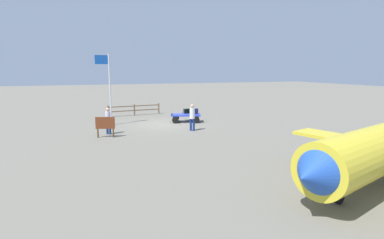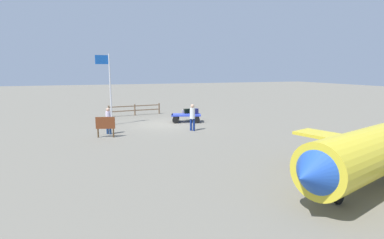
# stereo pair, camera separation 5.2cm
# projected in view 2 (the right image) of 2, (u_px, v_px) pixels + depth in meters

# --- Properties ---
(ground_plane) EXTENTS (120.00, 120.00, 0.00)m
(ground_plane) POSITION_uv_depth(u_px,v_px,m) (165.00, 124.00, 21.45)
(ground_plane) COLOR slate
(luggage_cart) EXTENTS (2.34, 1.71, 0.58)m
(luggage_cart) POSITION_uv_depth(u_px,v_px,m) (186.00, 116.00, 22.19)
(luggage_cart) COLOR #2D40B9
(luggage_cart) RESTS_ON ground
(suitcase_dark) EXTENTS (0.64, 0.37, 0.33)m
(suitcase_dark) POSITION_uv_depth(u_px,v_px,m) (188.00, 111.00, 22.70)
(suitcase_dark) COLOR black
(suitcase_dark) RESTS_ON luggage_cart
(suitcase_navy) EXTENTS (0.57, 0.35, 0.24)m
(suitcase_navy) POSITION_uv_depth(u_px,v_px,m) (185.00, 111.00, 22.78)
(suitcase_navy) COLOR gray
(suitcase_navy) RESTS_ON luggage_cart
(suitcase_olive) EXTENTS (0.57, 0.39, 0.40)m
(suitcase_olive) POSITION_uv_depth(u_px,v_px,m) (195.00, 111.00, 22.29)
(suitcase_olive) COLOR navy
(suitcase_olive) RESTS_ON luggage_cart
(worker_lead) EXTENTS (0.45, 0.45, 1.70)m
(worker_lead) POSITION_uv_depth(u_px,v_px,m) (192.00, 115.00, 18.99)
(worker_lead) COLOR navy
(worker_lead) RESTS_ON ground
(worker_trailing) EXTENTS (0.43, 0.43, 1.59)m
(worker_trailing) POSITION_uv_depth(u_px,v_px,m) (108.00, 119.00, 18.00)
(worker_trailing) COLOR navy
(worker_trailing) RESTS_ON ground
(airplane_near) EXTENTS (8.25, 5.79, 3.23)m
(airplane_near) POSITION_uv_depth(u_px,v_px,m) (373.00, 151.00, 9.75)
(airplane_near) COLOR gold
(airplane_near) RESTS_ON ground
(flagpole) EXTENTS (0.97, 0.19, 4.90)m
(flagpole) POSITION_uv_depth(u_px,v_px,m) (108.00, 83.00, 20.64)
(flagpole) COLOR silver
(flagpole) RESTS_ON ground
(signboard) EXTENTS (1.05, 0.36, 1.19)m
(signboard) POSITION_uv_depth(u_px,v_px,m) (105.00, 124.00, 17.13)
(signboard) COLOR #4C3319
(signboard) RESTS_ON ground
(wooden_fence) EXTENTS (4.42, 0.52, 0.94)m
(wooden_fence) POSITION_uv_depth(u_px,v_px,m) (135.00, 109.00, 25.43)
(wooden_fence) COLOR brown
(wooden_fence) RESTS_ON ground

